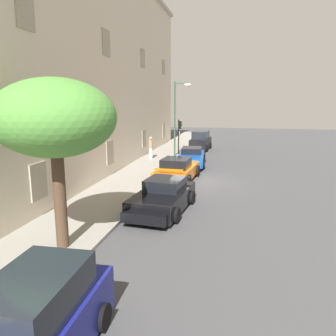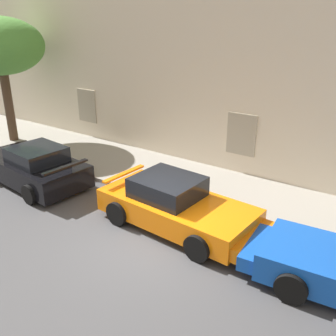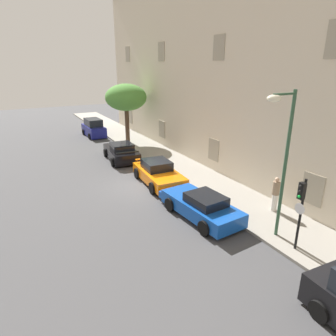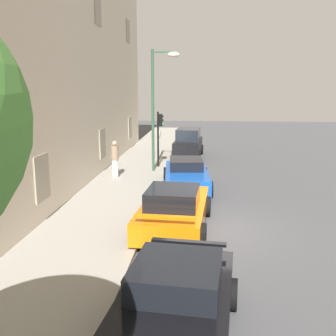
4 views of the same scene
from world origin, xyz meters
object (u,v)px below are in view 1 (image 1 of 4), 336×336
(sportscar_red_lead, at_px, (162,198))
(hatchback_distant, at_px, (37,326))
(sportscar_yellow_flank, at_px, (178,170))
(street_lamp, at_px, (180,106))
(sportscar_white_middle, at_px, (191,158))
(hatchback_parked, at_px, (201,141))
(pedestrian_admiring, at_px, (151,147))
(tree_near_kerb, at_px, (55,119))
(traffic_light, at_px, (180,131))

(sportscar_red_lead, distance_m, hatchback_distant, 8.92)
(sportscar_yellow_flank, height_order, street_lamp, street_lamp)
(sportscar_white_middle, relative_size, hatchback_parked, 1.24)
(hatchback_parked, xyz_separation_m, pedestrian_admiring, (-6.70, 3.29, 0.21))
(hatchback_distant, distance_m, tree_near_kerb, 6.01)
(sportscar_white_middle, bearing_deg, hatchback_parked, 1.59)
(sportscar_yellow_flank, bearing_deg, tree_near_kerb, 169.62)
(sportscar_white_middle, relative_size, traffic_light, 1.66)
(tree_near_kerb, bearing_deg, sportscar_red_lead, -27.45)
(tree_near_kerb, xyz_separation_m, traffic_light, (19.44, -0.44, -2.07))
(sportscar_white_middle, relative_size, tree_near_kerb, 0.93)
(pedestrian_admiring, bearing_deg, sportscar_yellow_flank, -151.64)
(hatchback_distant, relative_size, traffic_light, 1.26)
(hatchback_distant, relative_size, street_lamp, 0.62)
(traffic_light, bearing_deg, pedestrian_admiring, 146.35)
(sportscar_yellow_flank, xyz_separation_m, pedestrian_admiring, (6.19, 3.34, 0.43))
(sportscar_white_middle, relative_size, street_lamp, 0.81)
(street_lamp, xyz_separation_m, pedestrian_admiring, (-1.68, 2.05, -3.29))
(hatchback_parked, bearing_deg, traffic_light, 159.95)
(hatchback_distant, bearing_deg, street_lamp, 3.51)
(hatchback_distant, height_order, street_lamp, street_lamp)
(traffic_light, relative_size, street_lamp, 0.49)
(sportscar_yellow_flank, relative_size, hatchback_distant, 1.30)
(hatchback_parked, relative_size, hatchback_distant, 1.05)
(sportscar_white_middle, bearing_deg, sportscar_red_lead, -178.91)
(sportscar_white_middle, xyz_separation_m, pedestrian_admiring, (1.53, 3.52, 0.46))
(hatchback_parked, bearing_deg, tree_near_kerb, 175.44)
(tree_near_kerb, bearing_deg, pedestrian_admiring, 4.90)
(tree_near_kerb, xyz_separation_m, street_lamp, (18.32, -0.63, 0.09))
(street_lamp, distance_m, pedestrian_admiring, 4.22)
(sportscar_white_middle, xyz_separation_m, hatchback_distant, (-19.60, 0.07, 0.22))
(sportscar_white_middle, bearing_deg, tree_near_kerb, 172.12)
(sportscar_white_middle, bearing_deg, sportscar_yellow_flank, 177.82)
(traffic_light, bearing_deg, hatchback_parked, -20.05)
(tree_near_kerb, distance_m, traffic_light, 19.55)
(sportscar_yellow_flank, distance_m, hatchback_distant, 14.95)
(hatchback_parked, distance_m, traffic_light, 4.37)
(sportscar_white_middle, relative_size, hatchback_distant, 1.31)
(sportscar_white_middle, height_order, hatchback_distant, hatchback_distant)
(sportscar_red_lead, height_order, sportscar_yellow_flank, sportscar_yellow_flank)
(sportscar_red_lead, distance_m, sportscar_yellow_flank, 6.04)
(hatchback_distant, xyz_separation_m, traffic_light, (23.93, 1.59, 1.37))
(sportscar_white_middle, xyz_separation_m, street_lamp, (3.21, 1.46, 3.75))
(traffic_light, distance_m, pedestrian_admiring, 3.55)
(sportscar_red_lead, bearing_deg, pedestrian_admiring, 16.93)
(street_lamp, bearing_deg, pedestrian_admiring, 129.29)
(sportscar_red_lead, xyz_separation_m, tree_near_kerb, (-4.42, 2.29, 3.65))
(hatchback_distant, bearing_deg, traffic_light, 3.79)
(traffic_light, bearing_deg, sportscar_white_middle, -159.13)
(street_lamp, bearing_deg, sportscar_red_lead, -173.16)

